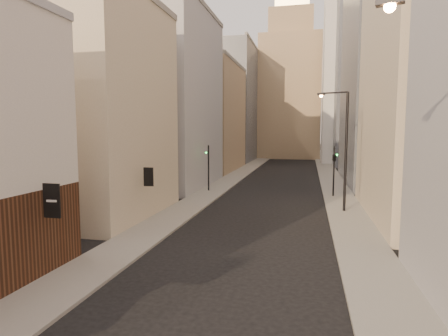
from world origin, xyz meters
TOP-DOWN VIEW (x-y plane):
  - sidewalk_left at (-6.50, 55.00)m, footprint 3.00×140.00m
  - sidewalk_right at (6.50, 55.00)m, footprint 3.00×140.00m
  - left_bldg_beige at (-12.00, 26.00)m, footprint 8.00×12.00m
  - left_bldg_grey at (-12.00, 42.00)m, footprint 8.00×16.00m
  - left_bldg_tan at (-12.00, 60.00)m, footprint 8.00×18.00m
  - left_bldg_wingrid at (-12.00, 80.00)m, footprint 8.00×20.00m
  - right_bldg_beige at (12.00, 30.00)m, footprint 8.00×16.00m
  - right_bldg_wingrid at (12.00, 50.00)m, footprint 8.00×20.00m
  - highrise at (18.00, 78.00)m, footprint 21.00×23.00m
  - clock_tower at (-1.00, 92.00)m, footprint 14.00×14.00m
  - white_tower at (10.00, 78.00)m, footprint 8.00×8.00m
  - streetlamp_mid at (6.11, 31.25)m, footprint 2.42×1.04m
  - traffic_light_left at (-6.92, 38.53)m, footprint 0.54×0.43m
  - traffic_light_right at (5.93, 38.03)m, footprint 0.71×0.71m

SIDE VIEW (x-z plane):
  - sidewalk_left at x=-6.50m, z-range 0.00..0.15m
  - sidewalk_right at x=6.50m, z-range 0.00..0.15m
  - traffic_light_left at x=-6.92m, z-range 0.94..5.94m
  - traffic_light_right at x=5.93m, z-range 1.32..6.32m
  - streetlamp_mid at x=6.11m, z-range 0.69..10.32m
  - left_bldg_beige at x=-12.00m, z-range 0.00..16.00m
  - left_bldg_tan at x=-12.00m, z-range 0.00..17.00m
  - left_bldg_grey at x=-12.00m, z-range 0.00..20.00m
  - right_bldg_beige at x=12.00m, z-range 0.00..20.00m
  - left_bldg_wingrid at x=-12.00m, z-range 0.00..24.00m
  - right_bldg_wingrid at x=12.00m, z-range 0.00..26.00m
  - clock_tower at x=-1.00m, z-range -4.82..40.08m
  - white_tower at x=10.00m, z-range -2.14..39.36m
  - highrise at x=18.00m, z-range 0.06..51.26m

